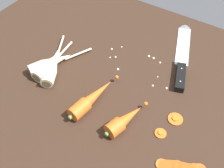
% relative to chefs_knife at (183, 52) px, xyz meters
% --- Properties ---
extents(ground_plane, '(1.20, 0.90, 0.04)m').
position_rel_chefs_knife_xyz_m(ground_plane, '(-0.12, -0.24, -0.03)').
color(ground_plane, '#332116').
extents(chefs_knife, '(0.15, 0.34, 0.04)m').
position_rel_chefs_knife_xyz_m(chefs_knife, '(0.00, 0.00, 0.00)').
color(chefs_knife, silver).
rests_on(chefs_knife, ground_plane).
extents(whole_carrot, '(0.06, 0.21, 0.04)m').
position_rel_chefs_knife_xyz_m(whole_carrot, '(-0.14, -0.34, 0.01)').
color(whole_carrot, '#D6601E').
rests_on(whole_carrot, ground_plane).
extents(whole_carrot_second, '(0.07, 0.15, 0.04)m').
position_rel_chefs_knife_xyz_m(whole_carrot_second, '(-0.02, -0.35, 0.01)').
color(whole_carrot_second, '#D6601E').
rests_on(whole_carrot_second, ground_plane).
extents(parsnip_front, '(0.12, 0.21, 0.04)m').
position_rel_chefs_knife_xyz_m(parsnip_front, '(-0.34, -0.29, 0.01)').
color(parsnip_front, beige).
rests_on(parsnip_front, ground_plane).
extents(parsnip_mid_left, '(0.05, 0.20, 0.04)m').
position_rel_chefs_knife_xyz_m(parsnip_mid_left, '(-0.34, -0.30, 0.01)').
color(parsnip_mid_left, beige).
rests_on(parsnip_mid_left, ground_plane).
extents(parsnip_mid_right, '(0.13, 0.22, 0.04)m').
position_rel_chefs_knife_xyz_m(parsnip_mid_right, '(-0.32, -0.30, 0.01)').
color(parsnip_mid_right, beige).
rests_on(parsnip_mid_right, ground_plane).
extents(carrot_slice_stack, '(0.12, 0.06, 0.04)m').
position_rel_chefs_knife_xyz_m(carrot_slice_stack, '(0.16, -0.40, 0.01)').
color(carrot_slice_stack, '#D6601E').
rests_on(carrot_slice_stack, ground_plane).
extents(carrot_slice_stray_near, '(0.04, 0.04, 0.01)m').
position_rel_chefs_knife_xyz_m(carrot_slice_stray_near, '(0.09, -0.26, -0.00)').
color(carrot_slice_stray_near, '#D6601E').
rests_on(carrot_slice_stray_near, ground_plane).
extents(carrot_slice_stray_mid, '(0.03, 0.03, 0.01)m').
position_rel_chefs_knife_xyz_m(carrot_slice_stray_mid, '(0.08, -0.33, -0.00)').
color(carrot_slice_stray_mid, '#D6601E').
rests_on(carrot_slice_stray_mid, ground_plane).
extents(mince_crumbs, '(0.25, 0.12, 0.01)m').
position_rel_chefs_knife_xyz_m(mince_crumbs, '(-0.10, -0.12, -0.00)').
color(mince_crumbs, beige).
rests_on(mince_crumbs, ground_plane).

